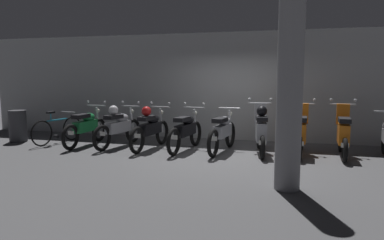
{
  "coord_description": "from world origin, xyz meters",
  "views": [
    {
      "loc": [
        1.44,
        -7.94,
        1.78
      ],
      "look_at": [
        -0.76,
        0.37,
        0.75
      ],
      "focal_mm": 33.22,
      "sensor_mm": 36.0,
      "label": 1
    }
  ],
  "objects_px": {
    "motorbike_slot_2": "(150,128)",
    "trash_bin": "(18,126)",
    "motorbike_slot_4": "(223,132)",
    "motorbike_slot_3": "(186,130)",
    "motorbike_slot_6": "(301,132)",
    "motorbike_slot_1": "(119,126)",
    "bicycle": "(58,130)",
    "motorbike_slot_7": "(343,134)",
    "motorbike_slot_5": "(261,130)",
    "support_pillar": "(290,94)",
    "motorbike_slot_0": "(86,127)"
  },
  "relations": [
    {
      "from": "motorbike_slot_7",
      "to": "bicycle",
      "type": "bearing_deg",
      "value": -178.48
    },
    {
      "from": "motorbike_slot_4",
      "to": "motorbike_slot_3",
      "type": "bearing_deg",
      "value": -176.5
    },
    {
      "from": "motorbike_slot_2",
      "to": "bicycle",
      "type": "height_order",
      "value": "motorbike_slot_2"
    },
    {
      "from": "motorbike_slot_2",
      "to": "bicycle",
      "type": "relative_size",
      "value": 1.15
    },
    {
      "from": "motorbike_slot_6",
      "to": "support_pillar",
      "type": "xyz_separation_m",
      "value": [
        -0.31,
        -2.72,
        1.0
      ]
    },
    {
      "from": "motorbike_slot_6",
      "to": "motorbike_slot_5",
      "type": "bearing_deg",
      "value": -172.64
    },
    {
      "from": "motorbike_slot_1",
      "to": "motorbike_slot_4",
      "type": "height_order",
      "value": "motorbike_slot_1"
    },
    {
      "from": "motorbike_slot_5",
      "to": "bicycle",
      "type": "distance_m",
      "value": 5.45
    },
    {
      "from": "motorbike_slot_0",
      "to": "motorbike_slot_1",
      "type": "bearing_deg",
      "value": 4.07
    },
    {
      "from": "motorbike_slot_4",
      "to": "motorbike_slot_7",
      "type": "relative_size",
      "value": 1.15
    },
    {
      "from": "motorbike_slot_1",
      "to": "motorbike_slot_4",
      "type": "relative_size",
      "value": 0.99
    },
    {
      "from": "motorbike_slot_4",
      "to": "motorbike_slot_7",
      "type": "bearing_deg",
      "value": 3.76
    },
    {
      "from": "motorbike_slot_1",
      "to": "motorbike_slot_3",
      "type": "xyz_separation_m",
      "value": [
        1.81,
        -0.02,
        -0.04
      ]
    },
    {
      "from": "motorbike_slot_2",
      "to": "motorbike_slot_5",
      "type": "xyz_separation_m",
      "value": [
        2.71,
        0.13,
        0.04
      ]
    },
    {
      "from": "motorbike_slot_5",
      "to": "trash_bin",
      "type": "distance_m",
      "value": 6.65
    },
    {
      "from": "motorbike_slot_1",
      "to": "motorbike_slot_5",
      "type": "xyz_separation_m",
      "value": [
        3.61,
        0.07,
        0.04
      ]
    },
    {
      "from": "motorbike_slot_6",
      "to": "support_pillar",
      "type": "bearing_deg",
      "value": -96.55
    },
    {
      "from": "motorbike_slot_2",
      "to": "motorbike_slot_5",
      "type": "relative_size",
      "value": 1.16
    },
    {
      "from": "motorbike_slot_2",
      "to": "motorbike_slot_7",
      "type": "distance_m",
      "value": 4.53
    },
    {
      "from": "motorbike_slot_5",
      "to": "bicycle",
      "type": "height_order",
      "value": "motorbike_slot_5"
    },
    {
      "from": "motorbike_slot_0",
      "to": "bicycle",
      "type": "distance_m",
      "value": 0.95
    },
    {
      "from": "motorbike_slot_7",
      "to": "trash_bin",
      "type": "distance_m",
      "value": 8.47
    },
    {
      "from": "motorbike_slot_5",
      "to": "motorbike_slot_0",
      "type": "bearing_deg",
      "value": -178.33
    },
    {
      "from": "motorbike_slot_5",
      "to": "motorbike_slot_7",
      "type": "relative_size",
      "value": 1.0
    },
    {
      "from": "motorbike_slot_2",
      "to": "trash_bin",
      "type": "xyz_separation_m",
      "value": [
        -3.94,
        -0.0,
        -0.09
      ]
    },
    {
      "from": "motorbike_slot_0",
      "to": "support_pillar",
      "type": "xyz_separation_m",
      "value": [
        5.11,
        -2.47,
        1.03
      ]
    },
    {
      "from": "bicycle",
      "to": "motorbike_slot_4",
      "type": "bearing_deg",
      "value": 0.17
    },
    {
      "from": "motorbike_slot_1",
      "to": "trash_bin",
      "type": "relative_size",
      "value": 2.2
    },
    {
      "from": "motorbike_slot_2",
      "to": "motorbike_slot_7",
      "type": "relative_size",
      "value": 1.16
    },
    {
      "from": "motorbike_slot_0",
      "to": "motorbike_slot_1",
      "type": "xyz_separation_m",
      "value": [
        0.9,
        0.06,
        0.04
      ]
    },
    {
      "from": "motorbike_slot_1",
      "to": "bicycle",
      "type": "height_order",
      "value": "motorbike_slot_1"
    },
    {
      "from": "motorbike_slot_4",
      "to": "motorbike_slot_7",
      "type": "distance_m",
      "value": 2.72
    },
    {
      "from": "motorbike_slot_6",
      "to": "bicycle",
      "type": "distance_m",
      "value": 6.36
    },
    {
      "from": "motorbike_slot_1",
      "to": "motorbike_slot_2",
      "type": "height_order",
      "value": "same"
    },
    {
      "from": "motorbike_slot_1",
      "to": "bicycle",
      "type": "relative_size",
      "value": 1.14
    },
    {
      "from": "motorbike_slot_1",
      "to": "support_pillar",
      "type": "distance_m",
      "value": 5.01
    },
    {
      "from": "motorbike_slot_4",
      "to": "motorbike_slot_6",
      "type": "bearing_deg",
      "value": 4.62
    },
    {
      "from": "motorbike_slot_4",
      "to": "bicycle",
      "type": "distance_m",
      "value": 4.55
    },
    {
      "from": "motorbike_slot_5",
      "to": "trash_bin",
      "type": "bearing_deg",
      "value": -178.85
    },
    {
      "from": "motorbike_slot_3",
      "to": "bicycle",
      "type": "relative_size",
      "value": 1.14
    },
    {
      "from": "motorbike_slot_0",
      "to": "bicycle",
      "type": "relative_size",
      "value": 1.15
    },
    {
      "from": "motorbike_slot_3",
      "to": "motorbike_slot_6",
      "type": "height_order",
      "value": "motorbike_slot_6"
    },
    {
      "from": "bicycle",
      "to": "motorbike_slot_5",
      "type": "bearing_deg",
      "value": 0.45
    },
    {
      "from": "motorbike_slot_0",
      "to": "motorbike_slot_7",
      "type": "height_order",
      "value": "motorbike_slot_7"
    },
    {
      "from": "motorbike_slot_3",
      "to": "motorbike_slot_4",
      "type": "xyz_separation_m",
      "value": [
        0.9,
        0.06,
        -0.0
      ]
    },
    {
      "from": "motorbike_slot_0",
      "to": "motorbike_slot_6",
      "type": "relative_size",
      "value": 1.16
    },
    {
      "from": "motorbike_slot_6",
      "to": "trash_bin",
      "type": "xyz_separation_m",
      "value": [
        -7.56,
        -0.25,
        -0.09
      ]
    },
    {
      "from": "motorbike_slot_1",
      "to": "support_pillar",
      "type": "height_order",
      "value": "support_pillar"
    },
    {
      "from": "motorbike_slot_5",
      "to": "motorbike_slot_1",
      "type": "bearing_deg",
      "value": -178.93
    },
    {
      "from": "motorbike_slot_1",
      "to": "trash_bin",
      "type": "distance_m",
      "value": 3.04
    }
  ]
}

